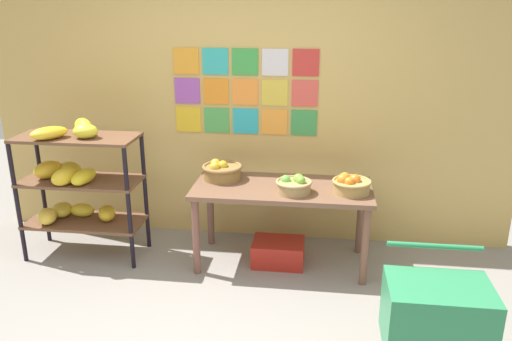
% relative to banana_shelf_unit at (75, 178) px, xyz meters
% --- Properties ---
extents(back_wall_with_art, '(4.78, 0.07, 2.74)m').
position_rel_banana_shelf_unit_xyz_m(back_wall_with_art, '(1.39, 0.63, 0.66)').
color(back_wall_with_art, tan).
rests_on(back_wall_with_art, ground).
extents(banana_shelf_unit, '(1.01, 0.50, 1.22)m').
position_rel_banana_shelf_unit_xyz_m(banana_shelf_unit, '(0.00, 0.00, 0.00)').
color(banana_shelf_unit, black).
rests_on(banana_shelf_unit, ground).
extents(display_table, '(1.46, 0.67, 0.70)m').
position_rel_banana_shelf_unit_xyz_m(display_table, '(1.76, 0.08, -0.11)').
color(display_table, brown).
rests_on(display_table, ground).
extents(fruit_basket_back_right, '(0.29, 0.29, 0.15)m').
position_rel_banana_shelf_unit_xyz_m(fruit_basket_back_right, '(1.87, -0.05, 0.05)').
color(fruit_basket_back_right, '#A68856').
rests_on(fruit_basket_back_right, display_table).
extents(fruit_basket_right, '(0.34, 0.34, 0.16)m').
position_rel_banana_shelf_unit_xyz_m(fruit_basket_right, '(1.23, 0.19, 0.06)').
color(fruit_basket_right, olive).
rests_on(fruit_basket_right, display_table).
extents(fruit_basket_back_left, '(0.31, 0.31, 0.16)m').
position_rel_banana_shelf_unit_xyz_m(fruit_basket_back_left, '(2.31, 0.00, 0.05)').
color(fruit_basket_back_left, '#AC8B4E').
rests_on(fruit_basket_back_left, display_table).
extents(produce_crate_under_table, '(0.44, 0.32, 0.20)m').
position_rel_banana_shelf_unit_xyz_m(produce_crate_under_table, '(1.74, 0.06, -0.61)').
color(produce_crate_under_table, '#B1241A').
rests_on(produce_crate_under_table, ground).
extents(shopping_cart, '(0.55, 0.43, 0.85)m').
position_rel_banana_shelf_unit_xyz_m(shopping_cart, '(2.72, -1.37, -0.22)').
color(shopping_cart, black).
rests_on(shopping_cart, ground).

